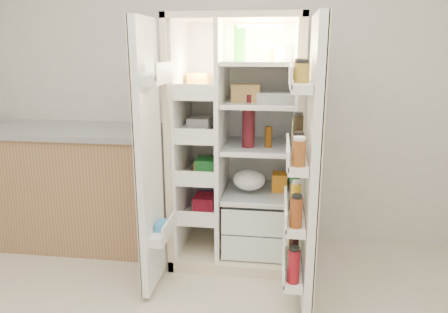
# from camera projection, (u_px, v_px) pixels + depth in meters

# --- Properties ---
(wall_back) EXTENTS (4.00, 0.02, 2.70)m
(wall_back) POSITION_uv_depth(u_px,v_px,m) (232.00, 77.00, 3.41)
(wall_back) COLOR silver
(wall_back) RESTS_ON floor
(refrigerator) EXTENTS (0.92, 0.70, 1.80)m
(refrigerator) POSITION_uv_depth(u_px,v_px,m) (240.00, 161.00, 3.21)
(refrigerator) COLOR beige
(refrigerator) RESTS_ON floor
(freezer_door) EXTENTS (0.15, 0.40, 1.72)m
(freezer_door) POSITION_uv_depth(u_px,v_px,m) (149.00, 161.00, 2.67)
(freezer_door) COLOR white
(freezer_door) RESTS_ON floor
(fridge_door) EXTENTS (0.17, 0.58, 1.72)m
(fridge_door) POSITION_uv_depth(u_px,v_px,m) (308.00, 174.00, 2.45)
(fridge_door) COLOR white
(fridge_door) RESTS_ON floor
(kitchen_counter) EXTENTS (1.33, 0.71, 0.96)m
(kitchen_counter) POSITION_uv_depth(u_px,v_px,m) (76.00, 185.00, 3.49)
(kitchen_counter) COLOR #A47852
(kitchen_counter) RESTS_ON floor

